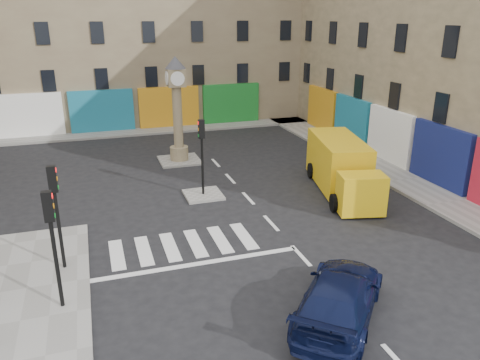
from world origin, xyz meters
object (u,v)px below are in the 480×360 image
clock_pillar (177,103)px  yellow_van (341,167)px  traffic_light_left_near (52,232)px  traffic_light_island (202,145)px  navy_sedan (339,297)px  traffic_light_left_far (55,201)px

clock_pillar → yellow_van: size_ratio=0.85×
traffic_light_left_near → traffic_light_island: (6.30, 7.80, -0.03)m
traffic_light_island → navy_sedan: bearing=-82.4°
traffic_light_left_far → traffic_light_island: traffic_light_left_far is taller
navy_sedan → yellow_van: (5.38, 9.41, 0.53)m
traffic_light_island → clock_pillar: (0.00, 6.00, 0.96)m
traffic_light_left_far → clock_pillar: clock_pillar is taller
traffic_light_left_near → clock_pillar: (6.30, 13.80, 0.93)m
navy_sedan → yellow_van: yellow_van is taller
traffic_light_island → clock_pillar: bearing=90.0°
traffic_light_left_far → traffic_light_island: bearing=40.6°
traffic_light_left_far → yellow_van: 13.79m
traffic_light_left_far → clock_pillar: size_ratio=0.61×
traffic_light_island → navy_sedan: size_ratio=0.74×
clock_pillar → traffic_light_island: bearing=-90.0°
traffic_light_left_far → yellow_van: bearing=17.1°
traffic_light_left_far → navy_sedan: traffic_light_left_far is taller
traffic_light_left_near → traffic_light_left_far: (0.00, 2.40, 0.00)m
clock_pillar → yellow_van: 10.28m
navy_sedan → traffic_light_left_far: bearing=6.4°
traffic_light_left_far → navy_sedan: bearing=-34.8°
traffic_light_left_near → clock_pillar: size_ratio=0.61×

